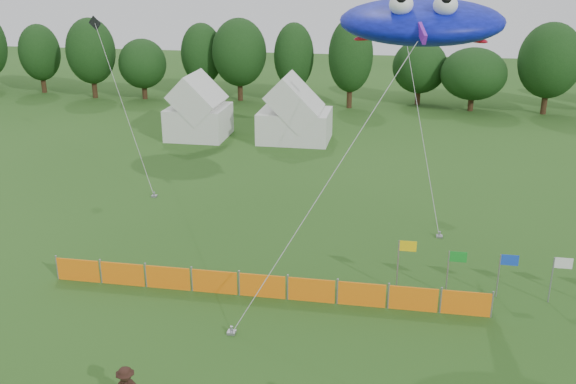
% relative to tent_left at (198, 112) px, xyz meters
% --- Properties ---
extents(treeline, '(104.57, 8.78, 8.36)m').
position_rel_tent_left_xyz_m(treeline, '(13.10, 13.56, 2.20)').
color(treeline, '#382314').
rests_on(treeline, ground).
extents(tent_left, '(4.44, 4.44, 3.92)m').
position_rel_tent_left_xyz_m(tent_left, '(0.00, 0.00, 0.00)').
color(tent_left, silver).
rests_on(tent_left, ground).
extents(tent_right, '(5.34, 4.27, 3.77)m').
position_rel_tent_left_xyz_m(tent_right, '(7.45, 0.29, -0.08)').
color(tent_right, silver).
rests_on(tent_right, ground).
extents(barrier_fence, '(17.90, 0.06, 1.00)m').
position_rel_tent_left_xyz_m(barrier_fence, '(10.15, -23.75, -1.48)').
color(barrier_fence, orange).
rests_on(barrier_fence, ground).
extents(flag_row, '(10.73, 0.61, 2.26)m').
position_rel_tent_left_xyz_m(flag_row, '(20.69, -22.28, -0.56)').
color(flag_row, gray).
rests_on(flag_row, ground).
extents(stingray_kite, '(9.46, 13.92, 11.84)m').
position_rel_tent_left_xyz_m(stingray_kite, '(15.83, -20.57, 8.73)').
color(stingray_kite, '#0E1AD0').
rests_on(stingray_kite, ground).
extents(small_kite_white, '(3.23, 9.41, 10.26)m').
position_rel_tent_left_xyz_m(small_kite_white, '(15.71, -9.71, 5.07)').
color(small_kite_white, silver).
rests_on(small_kite_white, ground).
extents(small_kite_dark, '(5.58, 5.00, 9.75)m').
position_rel_tent_left_xyz_m(small_kite_dark, '(-1.57, -10.47, 3.75)').
color(small_kite_dark, black).
rests_on(small_kite_dark, ground).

